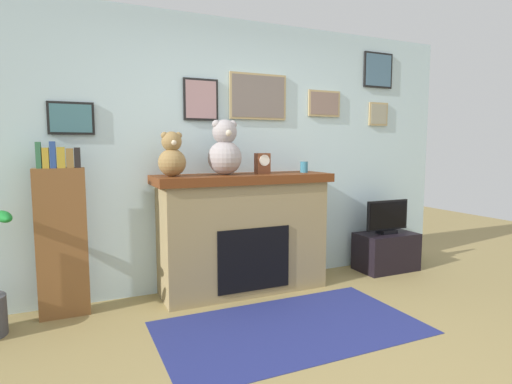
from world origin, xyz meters
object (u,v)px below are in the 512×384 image
Objects in this scene: bookshelf at (62,236)px; teddy_bear_brown at (172,156)px; tv_stand at (386,251)px; teddy_bear_grey at (225,150)px; fireplace at (243,232)px; mantel_clock at (262,163)px; candle_jar at (304,167)px; television at (387,218)px.

bookshelf is 3.67× the size of teddy_bear_brown.
tv_stand is 1.70× the size of teddy_bear_brown.
teddy_bear_grey reaches higher than tv_stand.
teddy_bear_grey reaches higher than fireplace.
fireplace is 0.99m from teddy_bear_brown.
mantel_clock is 0.87m from teddy_bear_brown.
teddy_bear_grey is (-0.19, -0.02, 0.78)m from fireplace.
fireplace is at bearing -1.98° from bookshelf.
mantel_clock is at bearing 178.99° from tv_stand.
teddy_bear_grey is (0.48, -0.00, 0.05)m from teddy_bear_brown.
teddy_bear_grey is (-0.84, -0.00, 0.17)m from candle_jar.
bookshelf is 3.31m from tv_stand.
mantel_clock is at bearing -5.67° from fireplace.
teddy_bear_grey reaches higher than candle_jar.
candle_jar is at bearing 178.41° from television.
tv_stand is 6.01× the size of candle_jar.
teddy_bear_grey is (1.38, -0.07, 0.68)m from bookshelf.
candle_jar is at bearing -1.86° from bookshelf.
teddy_bear_brown reaches higher than tv_stand.
fireplace is 3.07× the size of television.
television is (3.28, -0.10, -0.07)m from bookshelf.
fireplace is 3.33× the size of teddy_bear_grey.
mantel_clock is at bearing -179.83° from candle_jar.
teddy_bear_grey is at bearing -0.02° from teddy_bear_brown.
fireplace is at bearing 178.47° from tv_stand.
tv_stand is (3.28, -0.10, -0.45)m from bookshelf.
bookshelf is at bearing 178.23° from television.
teddy_bear_brown is at bearing -179.98° from candle_jar.
mantel_clock reaches higher than fireplace.
tv_stand is (1.72, -0.05, -0.36)m from fireplace.
teddy_bear_brown is 0.49m from teddy_bear_grey.
teddy_bear_grey is at bearing 179.17° from tv_stand.
candle_jar is 0.46m from mantel_clock.
tv_stand is at bearing -0.83° from teddy_bear_grey.
teddy_bear_grey reaches higher than teddy_bear_brown.
mantel_clock is (-0.46, -0.00, 0.04)m from candle_jar.
mantel_clock is at bearing 178.94° from television.
mantel_clock is (-1.52, 0.03, 0.63)m from television.
bookshelf is at bearing 177.61° from mantel_clock.
tv_stand is at bearing -1.53° from fireplace.
television is at bearing -0.87° from teddy_bear_grey.
teddy_bear_grey is (-1.90, 0.03, 0.75)m from television.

